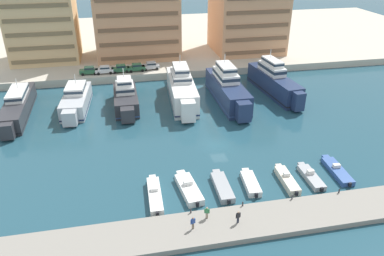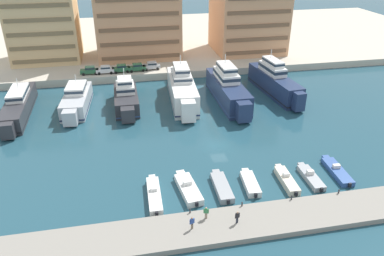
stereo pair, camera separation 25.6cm
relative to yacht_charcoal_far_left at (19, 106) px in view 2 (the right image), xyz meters
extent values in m
plane|color=#234C5B|center=(33.89, -18.46, -1.80)|extent=(400.00, 400.00, 0.00)
cube|color=beige|center=(33.89, 48.36, -0.96)|extent=(180.00, 70.00, 1.68)
cube|color=gray|center=(33.89, -37.30, -1.44)|extent=(120.00, 5.68, 0.71)
cube|color=#333338|center=(0.00, 0.14, -0.26)|extent=(4.18, 18.46, 3.07)
cube|color=#333338|center=(0.22, -9.89, -0.19)|extent=(2.12, 1.93, 2.61)
cube|color=black|center=(0.00, 0.14, -1.26)|extent=(4.22, 18.64, 0.24)
cube|color=white|center=(-0.03, 1.52, 1.92)|extent=(3.11, 7.78, 1.31)
cube|color=#233342|center=(-0.03, 1.52, 2.06)|extent=(3.15, 7.86, 0.47)
cylinder|color=silver|center=(-0.06, 2.68, 3.48)|extent=(0.16, 0.16, 1.80)
cube|color=#333338|center=(-0.21, 9.78, -0.95)|extent=(3.23, 0.97, 0.20)
cube|color=silver|center=(10.45, 0.84, -0.28)|extent=(5.39, 13.63, 3.04)
cube|color=silver|center=(9.86, -6.79, -0.20)|extent=(2.56, 2.36, 2.58)
cube|color=#192347|center=(10.45, 0.84, -1.27)|extent=(5.44, 13.77, 0.24)
cube|color=white|center=(10.53, 1.83, 1.95)|extent=(3.83, 5.85, 1.43)
cube|color=#233342|center=(10.53, 1.83, 2.09)|extent=(3.88, 5.91, 0.51)
cylinder|color=silver|center=(10.59, 2.67, 3.56)|extent=(0.16, 0.16, 1.80)
cube|color=silver|center=(11.00, 7.93, -0.96)|extent=(3.77, 1.19, 0.20)
cube|color=#333338|center=(19.85, -0.47, -0.30)|extent=(4.42, 12.04, 3.00)
cube|color=#333338|center=(19.86, -7.48, -0.22)|extent=(2.43, 2.21, 2.55)
cube|color=#334C7F|center=(19.85, -0.47, -1.27)|extent=(4.46, 12.16, 0.24)
cube|color=white|center=(19.85, 0.43, 1.93)|extent=(3.44, 5.06, 1.46)
cube|color=#233342|center=(19.85, 0.43, 2.07)|extent=(3.49, 5.11, 0.53)
cube|color=white|center=(19.85, 0.43, 3.23)|extent=(2.68, 3.94, 1.14)
cube|color=#233342|center=(19.85, 0.43, 3.34)|extent=(2.72, 3.98, 0.41)
cylinder|color=silver|center=(19.85, 1.19, 4.70)|extent=(0.16, 0.16, 1.80)
cube|color=#333338|center=(19.85, 5.99, -0.97)|extent=(3.75, 0.90, 0.20)
cube|color=white|center=(31.08, 0.41, 0.39)|extent=(5.76, 18.16, 4.37)
cube|color=white|center=(30.44, -9.56, 0.49)|extent=(2.69, 2.47, 3.71)
cube|color=#192347|center=(31.08, 0.41, -1.03)|extent=(5.82, 18.34, 0.24)
cube|color=white|center=(31.17, 1.75, 3.24)|extent=(4.08, 7.73, 1.35)
cube|color=#233342|center=(31.17, 1.75, 3.38)|extent=(4.13, 7.81, 0.49)
cube|color=white|center=(31.17, 1.75, 4.57)|extent=(3.18, 6.03, 1.30)
cube|color=#233342|center=(31.17, 1.75, 4.70)|extent=(3.22, 6.09, 0.47)
cylinder|color=silver|center=(31.24, 2.88, 6.12)|extent=(0.16, 0.16, 1.80)
cube|color=white|center=(31.69, 9.79, -0.60)|extent=(3.98, 1.15, 0.20)
cube|color=navy|center=(40.07, -1.38, 0.28)|extent=(4.59, 18.25, 4.15)
cube|color=navy|center=(40.11, -11.51, 0.38)|extent=(2.49, 2.27, 3.53)
cube|color=#334C7F|center=(40.07, -1.38, -1.07)|extent=(4.64, 18.44, 0.24)
cube|color=white|center=(40.06, -0.01, 3.21)|extent=(3.55, 7.67, 1.72)
cube|color=#233342|center=(40.06, -0.01, 3.38)|extent=(3.60, 7.75, 0.62)
cube|color=white|center=(40.06, -0.01, 4.75)|extent=(2.77, 5.99, 1.35)
cube|color=#233342|center=(40.06, -0.01, 4.88)|extent=(2.81, 6.05, 0.49)
cylinder|color=silver|center=(40.06, 1.14, 6.32)|extent=(0.16, 0.16, 1.80)
cube|color=navy|center=(40.03, 8.19, -0.66)|extent=(3.84, 0.92, 0.20)
cube|color=navy|center=(50.81, 0.57, 0.30)|extent=(5.30, 18.30, 4.18)
cube|color=navy|center=(51.72, -9.24, 0.40)|extent=(2.17, 2.01, 3.56)
cube|color=black|center=(50.81, 0.57, -1.06)|extent=(5.35, 18.49, 0.24)
cube|color=white|center=(50.69, 1.91, 3.26)|extent=(3.54, 7.81, 1.74)
cube|color=#233342|center=(50.69, 1.91, 3.43)|extent=(3.58, 7.89, 0.62)
cube|color=white|center=(50.69, 1.91, 4.71)|extent=(2.76, 6.09, 1.18)
cube|color=#233342|center=(50.69, 1.91, 4.83)|extent=(2.79, 6.15, 0.42)
cylinder|color=silver|center=(50.58, 3.05, 6.20)|extent=(0.16, 0.16, 1.80)
cube|color=navy|center=(49.94, 10.00, -0.65)|extent=(3.18, 1.18, 0.20)
cube|color=white|center=(22.08, -30.35, -1.31)|extent=(1.84, 7.14, 0.97)
cube|color=white|center=(22.20, -26.48, -1.31)|extent=(0.92, 0.76, 0.83)
cube|color=silver|center=(22.10, -29.82, -0.61)|extent=(0.91, 0.63, 0.43)
cube|color=#283847|center=(22.11, -29.54, -0.54)|extent=(0.82, 0.10, 0.26)
cube|color=black|center=(21.97, -34.08, -1.16)|extent=(0.37, 0.29, 0.60)
cube|color=white|center=(26.63, -29.81, -1.34)|extent=(2.86, 6.65, 0.91)
cube|color=white|center=(26.21, -26.19, -1.34)|extent=(1.28, 1.09, 0.78)
cube|color=silver|center=(26.57, -29.33, -0.60)|extent=(1.23, 0.73, 0.56)
cube|color=#283847|center=(26.54, -29.05, -0.52)|extent=(1.07, 0.20, 0.34)
cube|color=black|center=(27.02, -33.19, -1.19)|extent=(0.39, 0.32, 0.60)
cube|color=#9EA3A8|center=(31.06, -30.21, -1.38)|extent=(1.98, 6.13, 0.84)
cube|color=#9EA3A8|center=(31.13, -26.79, -1.38)|extent=(1.04, 0.86, 0.72)
cube|color=black|center=(31.00, -33.44, -1.23)|extent=(0.37, 0.29, 0.60)
cube|color=white|center=(35.01, -30.20, -1.37)|extent=(2.16, 5.23, 0.86)
cube|color=white|center=(35.25, -27.31, -1.37)|extent=(1.02, 0.86, 0.73)
cube|color=black|center=(34.78, -32.92, -1.22)|extent=(0.38, 0.31, 0.60)
cube|color=beige|center=(40.09, -30.51, -1.33)|extent=(1.79, 5.98, 0.93)
cube|color=beige|center=(40.23, -27.24, -1.33)|extent=(0.87, 0.73, 0.79)
cube|color=silver|center=(40.11, -30.06, -0.62)|extent=(0.87, 0.64, 0.49)
cube|color=#283847|center=(40.12, -29.78, -0.55)|extent=(0.77, 0.11, 0.29)
cube|color=black|center=(39.96, -33.64, -1.18)|extent=(0.37, 0.30, 0.60)
cube|color=#9EA3A8|center=(43.71, -30.40, -1.44)|extent=(1.79, 5.66, 0.72)
cube|color=#9EA3A8|center=(43.78, -27.25, -1.44)|extent=(0.93, 0.77, 0.61)
cube|color=silver|center=(43.72, -29.97, -0.79)|extent=(0.93, 0.62, 0.58)
cube|color=#283847|center=(43.73, -29.69, -0.70)|extent=(0.83, 0.10, 0.35)
cube|color=black|center=(43.65, -33.39, -1.29)|extent=(0.37, 0.29, 0.60)
cube|color=#33569E|center=(48.07, -29.75, -1.43)|extent=(2.23, 6.59, 0.74)
cube|color=#33569E|center=(48.29, -26.14, -1.43)|extent=(1.06, 0.89, 0.63)
cube|color=silver|center=(48.10, -29.26, -0.81)|extent=(1.05, 0.66, 0.49)
cube|color=#283847|center=(48.11, -28.98, -0.74)|extent=(0.92, 0.14, 0.29)
cube|color=black|center=(47.86, -33.17, -1.28)|extent=(0.38, 0.30, 0.60)
cube|color=#2D6642|center=(12.29, 15.94, 0.60)|extent=(4.10, 1.71, 0.80)
cube|color=#2D6642|center=(12.44, 15.94, 1.34)|extent=(2.10, 1.57, 0.68)
cube|color=#1E2833|center=(12.44, 15.94, 1.34)|extent=(2.06, 1.58, 0.37)
cylinder|color=black|center=(10.94, 15.09, 0.20)|extent=(0.64, 0.22, 0.64)
cylinder|color=black|center=(10.94, 16.79, 0.20)|extent=(0.64, 0.22, 0.64)
cylinder|color=black|center=(13.64, 15.08, 0.20)|extent=(0.64, 0.22, 0.64)
cylinder|color=black|center=(13.64, 16.78, 0.20)|extent=(0.64, 0.22, 0.64)
cube|color=white|center=(15.78, 15.75, 0.60)|extent=(4.11, 1.72, 0.80)
cube|color=white|center=(15.93, 15.75, 1.34)|extent=(2.11, 1.57, 0.68)
cube|color=#1E2833|center=(15.93, 15.75, 1.34)|extent=(2.07, 1.59, 0.37)
cylinder|color=black|center=(14.43, 14.89, 0.20)|extent=(0.64, 0.22, 0.64)
cylinder|color=black|center=(14.42, 16.59, 0.20)|extent=(0.64, 0.22, 0.64)
cylinder|color=black|center=(17.13, 14.91, 0.20)|extent=(0.64, 0.22, 0.64)
cylinder|color=black|center=(17.12, 16.61, 0.20)|extent=(0.64, 0.22, 0.64)
cube|color=#2D6642|center=(19.41, 15.95, 0.60)|extent=(4.20, 1.96, 0.80)
cube|color=#2D6642|center=(19.56, 15.96, 1.34)|extent=(2.20, 1.69, 0.68)
cube|color=#1E2833|center=(19.56, 15.96, 1.34)|extent=(2.16, 1.71, 0.37)
cylinder|color=black|center=(18.12, 15.02, 0.20)|extent=(0.65, 0.26, 0.64)
cylinder|color=black|center=(18.01, 16.71, 0.20)|extent=(0.65, 0.26, 0.64)
cylinder|color=black|center=(20.82, 15.19, 0.20)|extent=(0.65, 0.26, 0.64)
cylinder|color=black|center=(20.71, 16.89, 0.20)|extent=(0.65, 0.26, 0.64)
cube|color=#2D6642|center=(23.08, 16.03, 0.60)|extent=(4.19, 1.93, 0.80)
cube|color=#2D6642|center=(23.23, 16.04, 1.34)|extent=(2.18, 1.67, 0.68)
cube|color=#1E2833|center=(23.23, 16.04, 1.34)|extent=(2.14, 1.69, 0.37)
cylinder|color=black|center=(21.78, 15.11, 0.20)|extent=(0.65, 0.26, 0.64)
cylinder|color=black|center=(21.68, 16.81, 0.20)|extent=(0.65, 0.26, 0.64)
cylinder|color=black|center=(24.47, 15.26, 0.20)|extent=(0.65, 0.26, 0.64)
cylinder|color=black|center=(24.38, 16.96, 0.20)|extent=(0.65, 0.26, 0.64)
cube|color=#B7BCC1|center=(26.49, 16.55, 0.60)|extent=(4.21, 1.98, 0.80)
cube|color=#B7BCC1|center=(26.64, 16.56, 1.34)|extent=(2.20, 1.70, 0.68)
cube|color=#1E2833|center=(26.64, 16.56, 1.34)|extent=(2.16, 1.71, 0.37)
cylinder|color=black|center=(25.20, 15.61, 0.20)|extent=(0.65, 0.26, 0.64)
cylinder|color=black|center=(25.09, 17.30, 0.20)|extent=(0.65, 0.26, 0.64)
cylinder|color=black|center=(27.90, 15.79, 0.20)|extent=(0.65, 0.26, 0.64)
cylinder|color=black|center=(27.78, 17.49, 0.20)|extent=(0.65, 0.26, 0.64)
cube|color=#E0BC84|center=(1.77, 29.95, 9.43)|extent=(16.08, 13.38, 19.11)
cube|color=#7B6748|center=(1.77, 23.15, 1.47)|extent=(14.80, 0.24, 0.90)
cube|color=#7B6748|center=(1.77, 23.15, 4.66)|extent=(14.80, 0.24, 0.90)
cube|color=#7B6748|center=(1.77, 23.15, 7.84)|extent=(14.80, 0.24, 0.90)
cube|color=#7B6748|center=(1.77, 23.15, 11.03)|extent=(14.80, 0.24, 0.90)
cube|color=#7B6748|center=(1.77, 23.15, 14.21)|extent=(14.80, 0.24, 0.90)
cube|color=tan|center=(24.59, 29.32, 8.36)|extent=(20.73, 15.48, 16.96)
cube|color=brown|center=(24.59, 21.48, 1.58)|extent=(19.07, 0.24, 0.90)
cube|color=brown|center=(24.59, 21.48, 4.97)|extent=(19.07, 0.24, 0.90)
cube|color=brown|center=(24.59, 21.48, 8.36)|extent=(19.07, 0.24, 0.90)
cube|color=brown|center=(24.59, 21.48, 11.75)|extent=(19.07, 0.24, 0.90)
cube|color=tan|center=(53.95, 28.40, 11.46)|extent=(17.72, 16.18, 23.16)
cube|color=brown|center=(53.95, 20.21, 1.53)|extent=(16.30, 0.24, 0.90)
cube|color=brown|center=(53.95, 20.21, 4.84)|extent=(16.30, 0.24, 0.90)
cube|color=brown|center=(53.95, 20.21, 8.15)|extent=(16.30, 0.24, 0.90)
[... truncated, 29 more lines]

